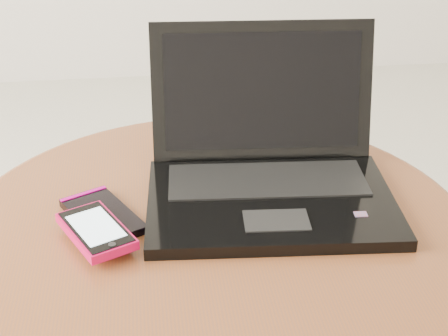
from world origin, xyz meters
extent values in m
cylinder|color=brown|center=(0.07, -0.02, 0.52)|extent=(0.65, 0.65, 0.03)
torus|color=brown|center=(0.07, -0.02, 0.52)|extent=(0.68, 0.68, 0.03)
cube|color=black|center=(0.15, 0.00, 0.55)|extent=(0.34, 0.25, 0.02)
cube|color=black|center=(0.15, 0.05, 0.56)|extent=(0.28, 0.12, 0.00)
cube|color=black|center=(0.15, -0.06, 0.56)|extent=(0.08, 0.05, 0.00)
cube|color=red|center=(0.25, -0.06, 0.56)|extent=(0.02, 0.01, 0.00)
cube|color=black|center=(0.16, 0.13, 0.65)|extent=(0.32, 0.07, 0.19)
cube|color=black|center=(0.16, 0.13, 0.65)|extent=(0.28, 0.06, 0.16)
cube|color=black|center=(-0.07, 0.00, 0.54)|extent=(0.12, 0.14, 0.01)
cube|color=#C60286|center=(-0.10, 0.05, 0.55)|extent=(0.06, 0.04, 0.00)
cube|color=#D20948|center=(-0.08, -0.05, 0.56)|extent=(0.10, 0.13, 0.01)
cube|color=black|center=(-0.08, -0.05, 0.56)|extent=(0.10, 0.12, 0.00)
cube|color=#C8E6F4|center=(-0.08, -0.05, 0.56)|extent=(0.08, 0.09, 0.00)
cylinder|color=black|center=(-0.06, -0.10, 0.56)|extent=(0.01, 0.01, 0.00)
camera|label=1|loc=(-0.01, -0.76, 1.01)|focal=54.82mm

